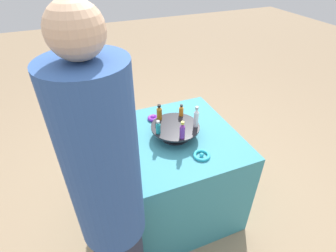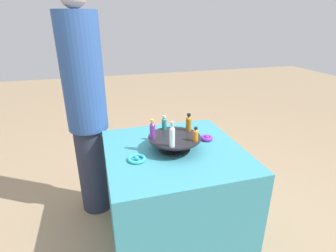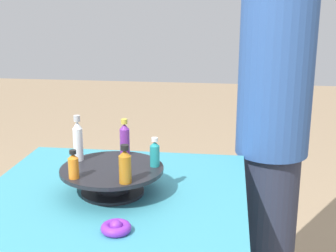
% 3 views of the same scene
% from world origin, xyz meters
% --- Properties ---
extents(ground_plane, '(12.00, 12.00, 0.00)m').
position_xyz_m(ground_plane, '(0.00, 0.00, 0.00)').
color(ground_plane, '#997F60').
extents(party_table, '(0.84, 0.84, 0.72)m').
position_xyz_m(party_table, '(0.00, 0.00, 0.36)').
color(party_table, teal).
rests_on(party_table, ground_plane).
extents(display_stand, '(0.32, 0.32, 0.09)m').
position_xyz_m(display_stand, '(0.00, 0.00, 0.78)').
color(display_stand, black).
rests_on(display_stand, party_table).
extents(bottle_purple, '(0.03, 0.03, 0.12)m').
position_xyz_m(bottle_purple, '(-0.13, 0.01, 0.87)').
color(bottle_purple, '#702D93').
rests_on(bottle_purple, display_stand).
extents(bottle_clear, '(0.03, 0.03, 0.15)m').
position_xyz_m(bottle_clear, '(-0.05, -0.12, 0.88)').
color(bottle_clear, silver).
rests_on(bottle_clear, display_stand).
extents(bottle_orange, '(0.03, 0.03, 0.09)m').
position_xyz_m(bottle_orange, '(0.10, -0.09, 0.85)').
color(bottle_orange, orange).
rests_on(bottle_orange, display_stand).
extents(bottle_amber, '(0.04, 0.04, 0.11)m').
position_xyz_m(bottle_amber, '(0.11, 0.07, 0.86)').
color(bottle_amber, '#AD6B19').
rests_on(bottle_amber, display_stand).
extents(bottle_teal, '(0.03, 0.03, 0.09)m').
position_xyz_m(bottle_teal, '(-0.03, 0.13, 0.85)').
color(bottle_teal, teal).
rests_on(bottle_teal, display_stand).
extents(ribbon_bow_purple, '(0.08, 0.08, 0.03)m').
position_xyz_m(ribbon_bow_purple, '(0.25, 0.07, 0.74)').
color(ribbon_bow_purple, purple).
rests_on(ribbon_bow_purple, party_table).
extents(ribbon_bow_teal, '(0.11, 0.11, 0.03)m').
position_xyz_m(ribbon_bow_teal, '(-0.25, -0.07, 0.73)').
color(ribbon_bow_teal, '#2DB7CC').
rests_on(ribbon_bow_teal, party_table).
extents(person_figure, '(0.29, 0.29, 1.70)m').
position_xyz_m(person_figure, '(-0.51, 0.53, 0.86)').
color(person_figure, '#282D42').
rests_on(person_figure, ground_plane).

